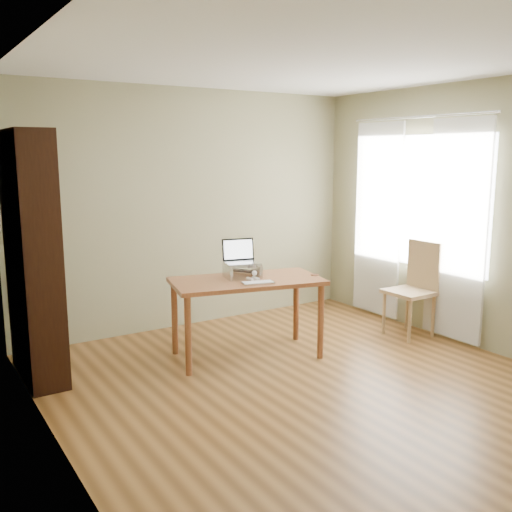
{
  "coord_description": "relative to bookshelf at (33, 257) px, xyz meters",
  "views": [
    {
      "loc": [
        -2.78,
        -3.41,
        1.92
      ],
      "look_at": [
        0.03,
        1.0,
        0.96
      ],
      "focal_mm": 40.0,
      "sensor_mm": 36.0,
      "label": 1
    }
  ],
  "objects": [
    {
      "name": "laptop",
      "position": [
        1.77,
        -0.4,
        -0.11
      ],
      "size": [
        0.35,
        0.33,
        0.22
      ],
      "rotation": [
        0.0,
        0.0,
        -0.23
      ],
      "color": "silver",
      "rests_on": "laptop_stand"
    },
    {
      "name": "curtains",
      "position": [
        3.75,
        -0.75,
        0.12
      ],
      "size": [
        0.03,
        1.9,
        2.25
      ],
      "color": "white",
      "rests_on": "ground"
    },
    {
      "name": "bookshelf",
      "position": [
        0.0,
        0.0,
        0.0
      ],
      "size": [
        0.3,
        0.9,
        2.1
      ],
      "color": "black",
      "rests_on": "ground"
    },
    {
      "name": "laptop_stand",
      "position": [
        1.77,
        -0.45,
        -0.22
      ],
      "size": [
        0.32,
        0.25,
        0.13
      ],
      "rotation": [
        0.0,
        0.0,
        -0.23
      ],
      "color": "silver",
      "rests_on": "desk"
    },
    {
      "name": "keyboard",
      "position": [
        1.76,
        -0.75,
        -0.29
      ],
      "size": [
        0.31,
        0.19,
        0.02
      ],
      "rotation": [
        0.0,
        0.0,
        -0.25
      ],
      "color": "silver",
      "rests_on": "desk"
    },
    {
      "name": "cat",
      "position": [
        1.79,
        -0.42,
        -0.23
      ],
      "size": [
        0.26,
        0.49,
        0.16
      ],
      "rotation": [
        0.0,
        0.0,
        -0.03
      ],
      "color": "#4B413B",
      "rests_on": "desk"
    },
    {
      "name": "coaster",
      "position": [
        2.42,
        -0.74,
        -0.3
      ],
      "size": [
        0.09,
        0.09,
        0.01
      ],
      "primitive_type": "cylinder",
      "color": "#572F1D",
      "rests_on": "desk"
    },
    {
      "name": "room",
      "position": [
        1.86,
        -1.54,
        0.25
      ],
      "size": [
        4.04,
        4.54,
        2.64
      ],
      "color": "#573616",
      "rests_on": "ground"
    },
    {
      "name": "chair",
      "position": [
        3.61,
        -0.93,
        -0.51
      ],
      "size": [
        0.44,
        0.44,
        1.0
      ],
      "rotation": [
        0.0,
        0.0,
        0.01
      ],
      "color": "#A6835A",
      "rests_on": "ground"
    },
    {
      "name": "desk",
      "position": [
        1.77,
        -0.53,
        -0.4
      ],
      "size": [
        1.51,
        0.99,
        0.75
      ],
      "rotation": [
        0.0,
        0.0,
        -0.23
      ],
      "color": "brown",
      "rests_on": "ground"
    }
  ]
}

